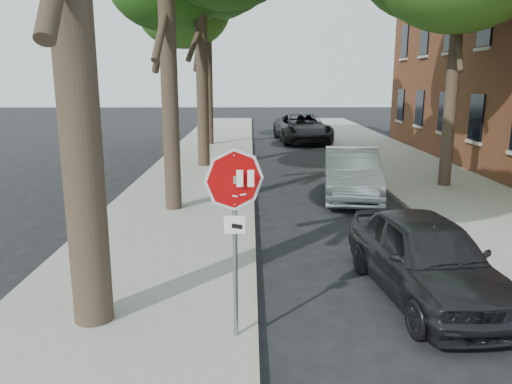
% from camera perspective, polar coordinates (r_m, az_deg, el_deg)
% --- Properties ---
extents(ground, '(120.00, 120.00, 0.00)m').
position_cam_1_polar(ground, '(7.25, 3.48, -16.78)').
color(ground, black).
rests_on(ground, ground).
extents(sidewalk_left, '(4.00, 55.00, 0.12)m').
position_cam_1_polar(sidewalk_left, '(18.74, -6.79, 1.86)').
color(sidewalk_left, gray).
rests_on(sidewalk_left, ground).
extents(sidewalk_right, '(4.00, 55.00, 0.12)m').
position_cam_1_polar(sidewalk_right, '(19.73, 18.59, 1.83)').
color(sidewalk_right, gray).
rests_on(sidewalk_right, ground).
extents(curb_left, '(0.12, 55.00, 0.13)m').
position_cam_1_polar(curb_left, '(18.63, -0.51, 1.90)').
color(curb_left, '#9E9384').
rests_on(curb_left, ground).
extents(curb_right, '(0.12, 55.00, 0.13)m').
position_cam_1_polar(curb_right, '(19.15, 12.78, 1.88)').
color(curb_right, '#9E9384').
rests_on(curb_right, ground).
extents(stop_sign, '(0.76, 0.34, 2.61)m').
position_cam_1_polar(stop_sign, '(6.48, -2.46, -1.78)').
color(stop_sign, gray).
rests_on(stop_sign, sidewalk_left).
extents(tree_far, '(5.29, 4.91, 9.33)m').
position_cam_1_polar(tree_far, '(27.73, -5.60, 20.24)').
color(tree_far, black).
rests_on(tree_far, sidewalk_left).
extents(car_a, '(2.10, 4.27, 1.40)m').
position_cam_1_polar(car_a, '(8.80, 18.87, -7.01)').
color(car_a, black).
rests_on(car_a, ground).
extents(car_b, '(2.17, 4.71, 1.49)m').
position_cam_1_polar(car_b, '(15.55, 10.84, 2.06)').
color(car_b, '#AAAEB2').
rests_on(car_b, ground).
extents(car_d, '(3.24, 6.13, 1.64)m').
position_cam_1_polar(car_d, '(29.26, 5.32, 7.31)').
color(car_d, black).
rests_on(car_d, ground).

